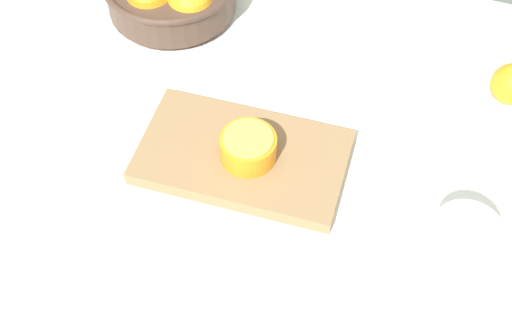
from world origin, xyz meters
The scene contains 5 objects.
ground_plane centered at (0.00, 0.00, -1.50)cm, with size 131.49×106.51×3.00cm, color white.
juice_glass centered at (29.38, -3.39, 4.58)cm, with size 8.66×8.66×10.62cm.
cutting_board centered at (-2.46, 5.04, 1.18)cm, with size 30.04×17.36×2.36cm, color olive.
orange_half_0 centered at (-1.43, 4.59, 4.42)cm, with size 8.18×8.18×4.17cm.
loose_orange_1 centered at (33.02, 30.19, 3.23)cm, with size 6.46×6.46×6.46cm, color orange.
Camera 1 is at (18.76, -52.48, 81.64)cm, focal length 48.56 mm.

